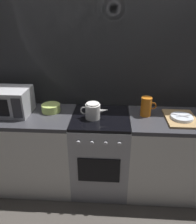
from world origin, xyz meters
TOP-DOWN VIEW (x-y plane):
  - ground_plane at (0.00, 0.00)m, footprint 8.00×8.00m
  - back_wall at (0.00, 0.32)m, footprint 3.60×0.05m
  - counter_left at (-0.90, 0.00)m, footprint 1.20×0.60m
  - stove_unit at (-0.00, -0.00)m, footprint 0.60×0.63m
  - counter_right at (0.90, 0.00)m, footprint 1.20×0.60m
  - microwave at (-0.97, 0.02)m, footprint 0.46×0.35m
  - kettle at (-0.08, -0.04)m, footprint 0.28×0.15m
  - mixing_bowl at (-0.54, 0.09)m, footprint 0.20×0.20m
  - pitcher at (0.46, 0.06)m, footprint 0.16×0.11m
  - dish_pile at (0.81, -0.02)m, footprint 0.30×0.40m

SIDE VIEW (x-z plane):
  - ground_plane at x=0.00m, z-range 0.00..0.00m
  - stove_unit at x=0.00m, z-range 0.00..0.90m
  - counter_left at x=-0.90m, z-range 0.00..0.90m
  - counter_right at x=0.90m, z-range 0.00..0.90m
  - dish_pile at x=0.81m, z-range 0.89..0.95m
  - mixing_bowl at x=-0.54m, z-range 0.90..0.98m
  - kettle at x=-0.08m, z-range 0.90..1.06m
  - pitcher at x=0.46m, z-range 0.90..1.10m
  - microwave at x=-0.97m, z-range 0.90..1.17m
  - back_wall at x=0.00m, z-range 0.00..2.40m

